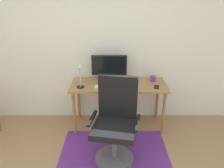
{
  "coord_description": "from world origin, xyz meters",
  "views": [
    {
      "loc": [
        0.26,
        -1.28,
        1.98
      ],
      "look_at": [
        0.26,
        1.58,
        0.83
      ],
      "focal_mm": 35.46,
      "sensor_mm": 36.0,
      "label": 1
    }
  ],
  "objects_px": {
    "keyboard": "(109,87)",
    "desk": "(119,89)",
    "coffee_cup": "(153,79)",
    "monitor": "(109,66)",
    "cell_phone": "(157,87)",
    "desk_lamp": "(80,70)",
    "computer_mouse": "(130,85)",
    "office_chair": "(115,126)"
  },
  "relations": [
    {
      "from": "office_chair",
      "to": "computer_mouse",
      "type": "bearing_deg",
      "value": 81.92
    },
    {
      "from": "keyboard",
      "to": "cell_phone",
      "type": "xyz_separation_m",
      "value": [
        0.69,
        0.01,
        -0.0
      ]
    },
    {
      "from": "cell_phone",
      "to": "desk_lamp",
      "type": "height_order",
      "value": "desk_lamp"
    },
    {
      "from": "monitor",
      "to": "computer_mouse",
      "type": "height_order",
      "value": "monitor"
    },
    {
      "from": "keyboard",
      "to": "desk",
      "type": "bearing_deg",
      "value": 44.43
    },
    {
      "from": "computer_mouse",
      "to": "coffee_cup",
      "type": "xyz_separation_m",
      "value": [
        0.37,
        0.22,
        0.03
      ]
    },
    {
      "from": "desk_lamp",
      "to": "monitor",
      "type": "bearing_deg",
      "value": 34.8
    },
    {
      "from": "coffee_cup",
      "to": "desk",
      "type": "bearing_deg",
      "value": -167.49
    },
    {
      "from": "desk",
      "to": "monitor",
      "type": "height_order",
      "value": "monitor"
    },
    {
      "from": "desk",
      "to": "coffee_cup",
      "type": "relative_size",
      "value": 16.15
    },
    {
      "from": "keyboard",
      "to": "coffee_cup",
      "type": "relative_size",
      "value": 4.81
    },
    {
      "from": "desk",
      "to": "computer_mouse",
      "type": "height_order",
      "value": "computer_mouse"
    },
    {
      "from": "monitor",
      "to": "computer_mouse",
      "type": "xyz_separation_m",
      "value": [
        0.31,
        -0.25,
        -0.22
      ]
    },
    {
      "from": "desk_lamp",
      "to": "keyboard",
      "type": "bearing_deg",
      "value": -0.39
    },
    {
      "from": "desk_lamp",
      "to": "office_chair",
      "type": "height_order",
      "value": "desk_lamp"
    },
    {
      "from": "keyboard",
      "to": "coffee_cup",
      "type": "xyz_separation_m",
      "value": [
        0.68,
        0.26,
        0.03
      ]
    },
    {
      "from": "desk",
      "to": "computer_mouse",
      "type": "relative_size",
      "value": 13.89
    },
    {
      "from": "desk",
      "to": "desk_lamp",
      "type": "relative_size",
      "value": 3.88
    },
    {
      "from": "computer_mouse",
      "to": "office_chair",
      "type": "xyz_separation_m",
      "value": [
        -0.23,
        -0.65,
        -0.28
      ]
    },
    {
      "from": "monitor",
      "to": "computer_mouse",
      "type": "relative_size",
      "value": 5.25
    },
    {
      "from": "keyboard",
      "to": "office_chair",
      "type": "relative_size",
      "value": 0.4
    },
    {
      "from": "coffee_cup",
      "to": "cell_phone",
      "type": "height_order",
      "value": "coffee_cup"
    },
    {
      "from": "monitor",
      "to": "computer_mouse",
      "type": "bearing_deg",
      "value": -38.93
    },
    {
      "from": "computer_mouse",
      "to": "desk_lamp",
      "type": "relative_size",
      "value": 0.28
    },
    {
      "from": "keyboard",
      "to": "desk_lamp",
      "type": "xyz_separation_m",
      "value": [
        -0.42,
        0.0,
        0.26
      ]
    },
    {
      "from": "cell_phone",
      "to": "desk_lamp",
      "type": "relative_size",
      "value": 0.38
    },
    {
      "from": "computer_mouse",
      "to": "coffee_cup",
      "type": "height_order",
      "value": "coffee_cup"
    },
    {
      "from": "coffee_cup",
      "to": "computer_mouse",
      "type": "bearing_deg",
      "value": -149.73
    },
    {
      "from": "desk",
      "to": "desk_lamp",
      "type": "height_order",
      "value": "desk_lamp"
    },
    {
      "from": "computer_mouse",
      "to": "coffee_cup",
      "type": "relative_size",
      "value": 1.16
    },
    {
      "from": "desk",
      "to": "desk_lamp",
      "type": "xyz_separation_m",
      "value": [
        -0.56,
        -0.13,
        0.34
      ]
    },
    {
      "from": "cell_phone",
      "to": "office_chair",
      "type": "relative_size",
      "value": 0.13
    },
    {
      "from": "desk",
      "to": "keyboard",
      "type": "bearing_deg",
      "value": -135.57
    },
    {
      "from": "office_chair",
      "to": "keyboard",
      "type": "bearing_deg",
      "value": 108.57
    },
    {
      "from": "keyboard",
      "to": "desk_lamp",
      "type": "distance_m",
      "value": 0.49
    },
    {
      "from": "computer_mouse",
      "to": "desk_lamp",
      "type": "bearing_deg",
      "value": -177.05
    },
    {
      "from": "desk",
      "to": "office_chair",
      "type": "height_order",
      "value": "office_chair"
    },
    {
      "from": "monitor",
      "to": "coffee_cup",
      "type": "relative_size",
      "value": 6.11
    },
    {
      "from": "desk",
      "to": "office_chair",
      "type": "xyz_separation_m",
      "value": [
        -0.06,
        -0.75,
        -0.18
      ]
    },
    {
      "from": "desk_lamp",
      "to": "office_chair",
      "type": "xyz_separation_m",
      "value": [
        0.5,
        -0.62,
        -0.53
      ]
    },
    {
      "from": "desk",
      "to": "monitor",
      "type": "bearing_deg",
      "value": 132.93
    },
    {
      "from": "coffee_cup",
      "to": "desk_lamp",
      "type": "height_order",
      "value": "desk_lamp"
    }
  ]
}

